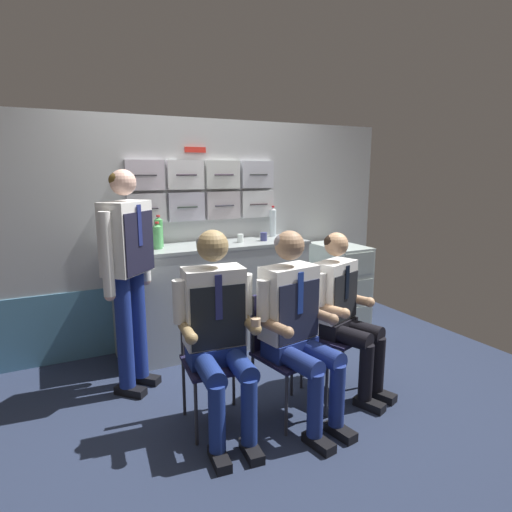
{
  "coord_description": "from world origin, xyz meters",
  "views": [
    {
      "loc": [
        -1.4,
        -2.61,
        1.67
      ],
      "look_at": [
        -0.04,
        0.06,
        1.08
      ],
      "focal_mm": 30.3,
      "sensor_mm": 36.0,
      "label": 1
    }
  ],
  "objects_px": {
    "folding_chair_left": "(212,345)",
    "crew_member_left": "(218,323)",
    "folding_chair_right": "(325,321)",
    "crew_member_standing": "(128,263)",
    "service_trolley": "(338,284)",
    "crew_member_center": "(297,319)",
    "crew_member_right": "(344,307)",
    "folding_chair_center": "(281,340)",
    "water_bottle_short": "(157,236)",
    "espresso_cup_small": "(264,236)"
  },
  "relations": [
    {
      "from": "folding_chair_left",
      "to": "crew_member_left",
      "type": "height_order",
      "value": "crew_member_left"
    },
    {
      "from": "folding_chair_right",
      "to": "crew_member_standing",
      "type": "height_order",
      "value": "crew_member_standing"
    },
    {
      "from": "folding_chair_left",
      "to": "crew_member_standing",
      "type": "bearing_deg",
      "value": 122.08
    },
    {
      "from": "service_trolley",
      "to": "folding_chair_left",
      "type": "distance_m",
      "value": 2.07
    },
    {
      "from": "crew_member_left",
      "to": "crew_member_center",
      "type": "bearing_deg",
      "value": -13.66
    },
    {
      "from": "crew_member_right",
      "to": "crew_member_standing",
      "type": "xyz_separation_m",
      "value": [
        -1.41,
        0.76,
        0.33
      ]
    },
    {
      "from": "crew_member_left",
      "to": "folding_chair_center",
      "type": "bearing_deg",
      "value": 3.85
    },
    {
      "from": "crew_member_right",
      "to": "folding_chair_left",
      "type": "bearing_deg",
      "value": 173.43
    },
    {
      "from": "crew_member_center",
      "to": "crew_member_right",
      "type": "bearing_deg",
      "value": 17.37
    },
    {
      "from": "crew_member_left",
      "to": "crew_member_right",
      "type": "xyz_separation_m",
      "value": [
        1.03,
        0.04,
        -0.06
      ]
    },
    {
      "from": "crew_member_left",
      "to": "folding_chair_center",
      "type": "relative_size",
      "value": 1.56
    },
    {
      "from": "folding_chair_right",
      "to": "water_bottle_short",
      "type": "relative_size",
      "value": 3.57
    },
    {
      "from": "crew_member_standing",
      "to": "espresso_cup_small",
      "type": "distance_m",
      "value": 1.45
    },
    {
      "from": "service_trolley",
      "to": "water_bottle_short",
      "type": "relative_size",
      "value": 3.83
    },
    {
      "from": "crew_member_standing",
      "to": "crew_member_right",
      "type": "bearing_deg",
      "value": -28.15
    },
    {
      "from": "folding_chair_right",
      "to": "espresso_cup_small",
      "type": "distance_m",
      "value": 1.18
    },
    {
      "from": "crew_member_center",
      "to": "folding_chair_right",
      "type": "bearing_deg",
      "value": 34.25
    },
    {
      "from": "folding_chair_center",
      "to": "espresso_cup_small",
      "type": "height_order",
      "value": "espresso_cup_small"
    },
    {
      "from": "crew_member_standing",
      "to": "espresso_cup_small",
      "type": "bearing_deg",
      "value": 18.24
    },
    {
      "from": "folding_chair_center",
      "to": "espresso_cup_small",
      "type": "xyz_separation_m",
      "value": [
        0.51,
        1.21,
        0.52
      ]
    },
    {
      "from": "crew_member_left",
      "to": "espresso_cup_small",
      "type": "xyz_separation_m",
      "value": [
        0.99,
        1.25,
        0.31
      ]
    },
    {
      "from": "folding_chair_right",
      "to": "water_bottle_short",
      "type": "bearing_deg",
      "value": 133.0
    },
    {
      "from": "crew_member_left",
      "to": "crew_member_center",
      "type": "distance_m",
      "value": 0.52
    },
    {
      "from": "folding_chair_left",
      "to": "crew_member_standing",
      "type": "relative_size",
      "value": 0.5
    },
    {
      "from": "service_trolley",
      "to": "water_bottle_short",
      "type": "bearing_deg",
      "value": 176.09
    },
    {
      "from": "water_bottle_short",
      "to": "espresso_cup_small",
      "type": "relative_size",
      "value": 2.95
    },
    {
      "from": "water_bottle_short",
      "to": "crew_member_left",
      "type": "bearing_deg",
      "value": -88.25
    },
    {
      "from": "crew_member_center",
      "to": "folding_chair_right",
      "type": "xyz_separation_m",
      "value": [
        0.46,
        0.32,
        -0.2
      ]
    },
    {
      "from": "folding_chair_left",
      "to": "water_bottle_short",
      "type": "relative_size",
      "value": 3.57
    },
    {
      "from": "crew_member_center",
      "to": "folding_chair_center",
      "type": "bearing_deg",
      "value": 99.57
    },
    {
      "from": "service_trolley",
      "to": "espresso_cup_small",
      "type": "relative_size",
      "value": 11.32
    },
    {
      "from": "service_trolley",
      "to": "crew_member_standing",
      "type": "relative_size",
      "value": 0.54
    },
    {
      "from": "folding_chair_left",
      "to": "crew_member_right",
      "type": "xyz_separation_m",
      "value": [
        1.01,
        -0.12,
        0.15
      ]
    },
    {
      "from": "service_trolley",
      "to": "crew_member_right",
      "type": "relative_size",
      "value": 0.74
    },
    {
      "from": "crew_member_left",
      "to": "water_bottle_short",
      "type": "relative_size",
      "value": 5.55
    },
    {
      "from": "folding_chair_right",
      "to": "crew_member_right",
      "type": "height_order",
      "value": "crew_member_right"
    },
    {
      "from": "crew_member_left",
      "to": "water_bottle_short",
      "type": "distance_m",
      "value": 1.33
    },
    {
      "from": "crew_member_center",
      "to": "water_bottle_short",
      "type": "height_order",
      "value": "crew_member_center"
    },
    {
      "from": "folding_chair_center",
      "to": "folding_chair_right",
      "type": "distance_m",
      "value": 0.52
    },
    {
      "from": "crew_member_left",
      "to": "crew_member_standing",
      "type": "distance_m",
      "value": 0.92
    },
    {
      "from": "crew_member_left",
      "to": "crew_member_standing",
      "type": "xyz_separation_m",
      "value": [
        -0.38,
        0.79,
        0.27
      ]
    },
    {
      "from": "folding_chair_right",
      "to": "espresso_cup_small",
      "type": "bearing_deg",
      "value": 89.07
    },
    {
      "from": "folding_chair_left",
      "to": "folding_chair_right",
      "type": "xyz_separation_m",
      "value": [
        0.96,
        0.04,
        0.0
      ]
    },
    {
      "from": "crew_member_left",
      "to": "crew_member_right",
      "type": "distance_m",
      "value": 1.03
    },
    {
      "from": "service_trolley",
      "to": "folding_chair_left",
      "type": "height_order",
      "value": "service_trolley"
    },
    {
      "from": "folding_chair_center",
      "to": "folding_chair_right",
      "type": "bearing_deg",
      "value": 18.08
    },
    {
      "from": "folding_chair_left",
      "to": "crew_member_right",
      "type": "height_order",
      "value": "crew_member_right"
    },
    {
      "from": "folding_chair_right",
      "to": "water_bottle_short",
      "type": "height_order",
      "value": "water_bottle_short"
    },
    {
      "from": "service_trolley",
      "to": "crew_member_right",
      "type": "bearing_deg",
      "value": -126.12
    },
    {
      "from": "folding_chair_left",
      "to": "service_trolley",
      "type": "bearing_deg",
      "value": 28.57
    }
  ]
}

